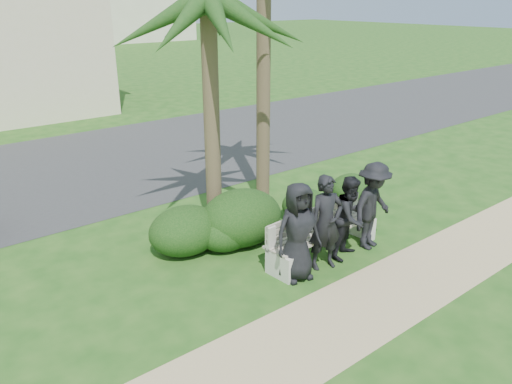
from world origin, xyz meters
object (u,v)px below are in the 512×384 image
park_bench (323,235)px  man_c (350,217)px  man_b (326,223)px  man_a (298,232)px  man_d (373,206)px  palm_left (208,5)px

park_bench → man_c: bearing=-47.8°
man_b → man_c: size_ratio=1.11×
man_a → man_b: man_a is taller
man_a → man_d: 1.93m
man_b → man_c: (0.67, 0.02, -0.09)m
man_d → man_b: bearing=169.3°
man_d → man_c: bearing=167.1°
park_bench → man_a: bearing=-166.1°
man_a → park_bench: bearing=28.2°
park_bench → man_d: size_ratio=1.48×
man_a → man_c: size_ratio=1.11×
man_b → man_d: man_b is taller
park_bench → palm_left: (-0.96, 2.25, 4.11)m
man_a → man_d: bearing=8.6°
man_b → palm_left: palm_left is taller
man_a → palm_left: size_ratio=0.32×
man_c → man_d: 0.61m
park_bench → man_c: size_ratio=1.63×
park_bench → man_b: 0.68m
park_bench → man_a: (-0.97, -0.32, 0.48)m
park_bench → man_c: (0.36, -0.34, 0.40)m
man_c → park_bench: bearing=120.5°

